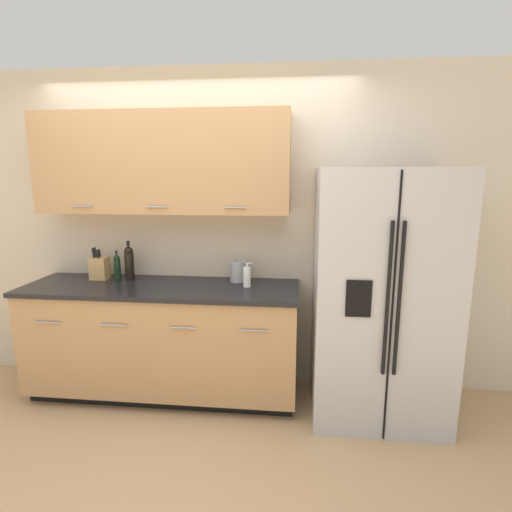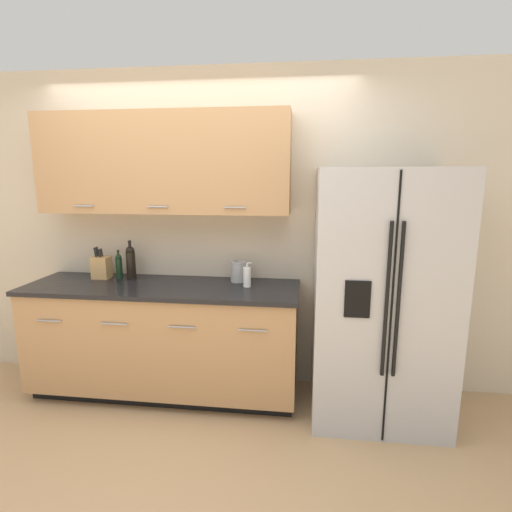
{
  "view_description": "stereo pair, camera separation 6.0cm",
  "coord_description": "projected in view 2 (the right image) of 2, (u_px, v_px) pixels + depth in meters",
  "views": [
    {
      "loc": [
        0.81,
        -1.96,
        1.76
      ],
      "look_at": [
        0.5,
        0.96,
        1.17
      ],
      "focal_mm": 28.0,
      "sensor_mm": 36.0,
      "label": 1
    },
    {
      "loc": [
        0.87,
        -1.95,
        1.76
      ],
      "look_at": [
        0.5,
        0.96,
        1.17
      ],
      "focal_mm": 28.0,
      "sensor_mm": 36.0,
      "label": 2
    }
  ],
  "objects": [
    {
      "name": "knife_block",
      "position": [
        102.0,
        267.0,
        3.32
      ],
      "size": [
        0.14,
        0.12,
        0.26
      ],
      "color": "tan",
      "rests_on": "counter_unit"
    },
    {
      "name": "ground_plane",
      "position": [
        151.0,
        480.0,
        2.35
      ],
      "size": [
        14.0,
        14.0,
        0.0
      ],
      "primitive_type": "plane",
      "color": "tan"
    },
    {
      "name": "refrigerator",
      "position": [
        380.0,
        297.0,
        2.87
      ],
      "size": [
        0.94,
        0.78,
        1.81
      ],
      "color": "#B2B2B5",
      "rests_on": "ground_plane"
    },
    {
      "name": "wall_back",
      "position": [
        192.0,
        214.0,
        3.29
      ],
      "size": [
        10.0,
        0.39,
        2.6
      ],
      "color": "beige",
      "rests_on": "ground_plane"
    },
    {
      "name": "counter_unit",
      "position": [
        165.0,
        339.0,
        3.22
      ],
      "size": [
        2.14,
        0.64,
        0.92
      ],
      "color": "black",
      "rests_on": "ground_plane"
    },
    {
      "name": "steel_canister",
      "position": [
        239.0,
        271.0,
        3.22
      ],
      "size": [
        0.14,
        0.14,
        0.18
      ],
      "color": "#A3A3A5",
      "rests_on": "counter_unit"
    },
    {
      "name": "oil_bottle",
      "position": [
        119.0,
        266.0,
        3.32
      ],
      "size": [
        0.05,
        0.05,
        0.24
      ],
      "color": "black",
      "rests_on": "counter_unit"
    },
    {
      "name": "wine_bottle",
      "position": [
        131.0,
        261.0,
        3.3
      ],
      "size": [
        0.07,
        0.07,
        0.32
      ],
      "color": "black",
      "rests_on": "counter_unit"
    },
    {
      "name": "soap_dispenser",
      "position": [
        247.0,
        277.0,
        3.06
      ],
      "size": [
        0.07,
        0.06,
        0.19
      ],
      "color": "white",
      "rests_on": "counter_unit"
    }
  ]
}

